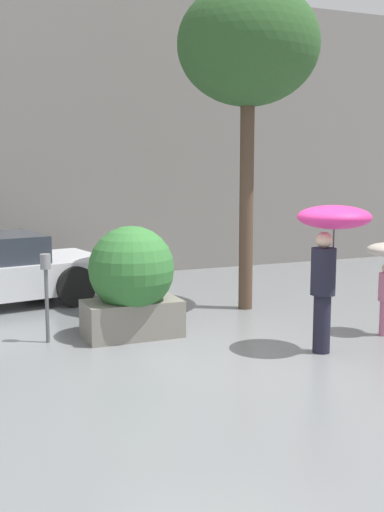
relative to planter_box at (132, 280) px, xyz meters
name	(u,v)px	position (x,y,z in m)	size (l,w,h in m)	color
ground_plane	(223,358)	(0.72, -1.40, -0.80)	(40.00, 40.00, 0.00)	slate
building_facade	(88,134)	(0.72, 5.10, 2.20)	(18.00, 0.30, 6.00)	gray
planter_box	(132,280)	(0.00, 0.00, 0.00)	(1.33, 1.18, 1.55)	gray
person_adult	(331,237)	(2.08, -1.68, 0.67)	(0.92, 0.92, 1.87)	#1E1E2D
street_tree	(248,48)	(2.27, 0.94, 3.40)	(2.25, 2.25, 5.20)	brown
parking_meter	(46,279)	(-1.14, 0.16, 0.07)	(0.14, 0.14, 1.20)	#595B60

